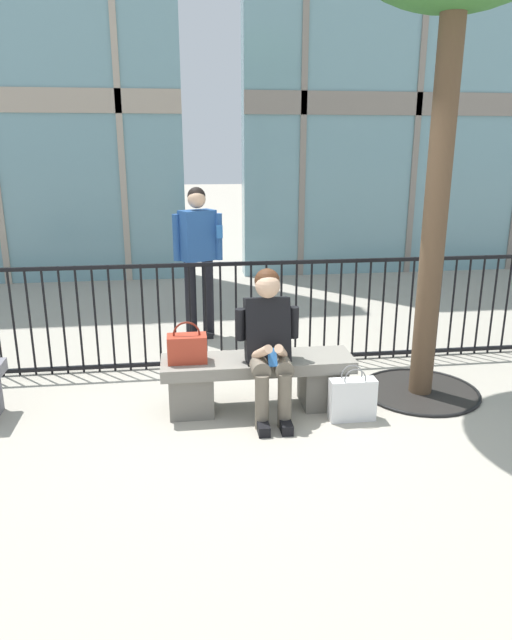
# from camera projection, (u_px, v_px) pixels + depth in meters

# --- Properties ---
(ground_plane) EXTENTS (60.00, 60.00, 0.00)m
(ground_plane) POSITION_uv_depth(u_px,v_px,m) (258.00, 407.00, 4.93)
(ground_plane) COLOR #A8A091
(stone_bench) EXTENTS (1.60, 0.44, 0.45)m
(stone_bench) POSITION_uv_depth(u_px,v_px,m) (258.00, 378.00, 4.85)
(stone_bench) COLOR gray
(stone_bench) RESTS_ON ground
(seated_person_with_phone) EXTENTS (0.52, 0.66, 1.21)m
(seated_person_with_phone) POSITION_uv_depth(u_px,v_px,m) (269.00, 340.00, 4.63)
(seated_person_with_phone) COLOR #6B6051
(seated_person_with_phone) RESTS_ON ground
(handbag_on_bench) EXTENTS (0.32, 0.17, 0.34)m
(handbag_on_bench) POSITION_uv_depth(u_px,v_px,m) (187.00, 348.00, 4.68)
(handbag_on_bench) COLOR #B23823
(handbag_on_bench) RESTS_ON stone_bench
(shopping_bag) EXTENTS (0.38, 0.13, 0.46)m
(shopping_bag) POSITION_uv_depth(u_px,v_px,m) (352.00, 399.00, 4.66)
(shopping_bag) COLOR white
(shopping_bag) RESTS_ON ground
(bystander_at_railing) EXTENTS (0.55, 0.37, 1.71)m
(bystander_at_railing) POSITION_uv_depth(u_px,v_px,m) (198.00, 251.00, 6.51)
(bystander_at_railing) COLOR black
(bystander_at_railing) RESTS_ON ground
(plaza_railing) EXTENTS (7.44, 0.04, 1.07)m
(plaza_railing) POSITION_uv_depth(u_px,v_px,m) (244.00, 314.00, 5.74)
(plaza_railing) COLOR black
(plaza_railing) RESTS_ON ground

